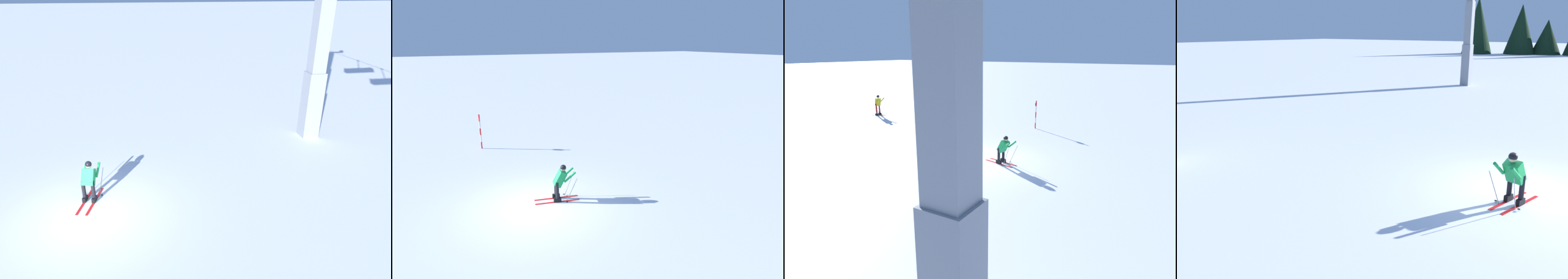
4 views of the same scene
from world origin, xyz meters
The scene contains 3 objects.
ground_plane centered at (0.00, 0.00, 0.00)m, with size 260.00×260.00×0.00m, color white.
skier_carving_main centered at (-1.05, -0.06, 0.80)m, with size 1.73×0.91×1.53m.
lift_tower_near centered at (-5.18, 9.94, 4.17)m, with size 0.79×2.82×10.03m.
Camera 1 is at (9.96, 1.88, 6.99)m, focal length 32.68 mm.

